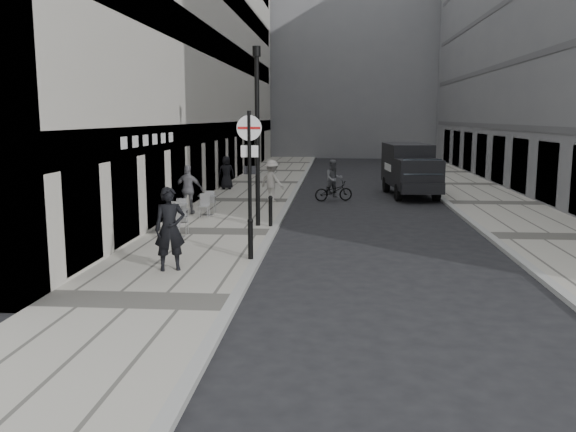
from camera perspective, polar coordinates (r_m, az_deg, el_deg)
name	(u,v)px	position (r m, az deg, el deg)	size (l,w,h in m)	color
ground	(203,360)	(10.10, -7.95, -13.18)	(120.00, 120.00, 0.00)	black
sidewalk	(246,201)	(27.67, -3.98, 1.40)	(4.00, 60.00, 0.12)	gray
far_sidewalk	(494,204)	(28.22, 18.70, 1.08)	(4.00, 60.00, 0.12)	gray
building_left	(188,20)	(34.94, -9.32, 17.65)	(4.00, 45.00, 18.00)	#B5AEA5
building_far	(332,47)	(65.49, 4.17, 15.53)	(24.00, 16.00, 22.00)	slate
walking_man	(170,229)	(15.09, -10.99, -1.20)	(0.75, 0.49, 2.05)	black
sign_post	(250,164)	(16.13, -3.62, 4.84)	(0.67, 0.12, 3.87)	black
lamppost	(257,128)	(20.79, -2.90, 8.25)	(0.27, 0.27, 6.03)	black
bollard_near	(271,212)	(20.89, -1.65, 0.38)	(0.13, 0.13, 0.99)	black
bollard_far	(250,240)	(16.10, -3.53, -2.26)	(0.14, 0.14, 1.02)	black
panel_van	(410,167)	(30.33, 11.33, 4.51)	(2.44, 5.50, 2.52)	black
cyclist	(334,185)	(28.05, 4.29, 2.91)	(1.87, 1.13, 1.91)	black
pedestrian_a	(188,190)	(23.81, -9.30, 2.46)	(1.11, 0.46, 1.89)	slate
pedestrian_b	(272,181)	(26.93, -1.51, 3.29)	(1.18, 0.68, 1.83)	#BBB4AD
pedestrian_c	(226,173)	(31.75, -5.79, 4.06)	(0.84, 0.55, 1.72)	black
cafe_table_near	(178,225)	(19.22, -10.24, -0.80)	(0.63, 1.42, 0.81)	#BCBCBF
cafe_table_mid	(207,204)	(23.40, -7.54, 1.16)	(0.69, 1.55, 0.89)	#B7B6B9
cafe_table_far	(179,212)	(21.73, -10.18, 0.40)	(0.65, 1.47, 0.84)	silver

